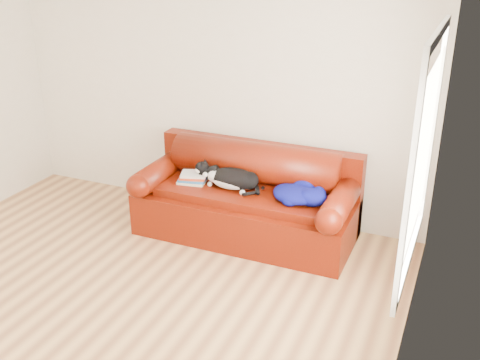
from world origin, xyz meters
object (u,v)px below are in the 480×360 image
object	(u,v)px
sofa_base	(246,213)
blanket	(299,193)
cat	(233,179)
book_stack	(193,178)

from	to	relation	value
sofa_base	blanket	xyz separation A→B (m)	(0.54, -0.06, 0.33)
cat	book_stack	bearing A→B (deg)	-177.82
book_stack	blanket	world-z (taller)	blanket
cat	sofa_base	bearing A→B (deg)	19.46
book_stack	blanket	bearing A→B (deg)	0.30
sofa_base	blanket	distance (m)	0.64
sofa_base	cat	size ratio (longest dim) A/B	3.04
sofa_base	book_stack	size ratio (longest dim) A/B	7.06
cat	blanket	bearing A→B (deg)	-1.37
blanket	sofa_base	bearing A→B (deg)	174.21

